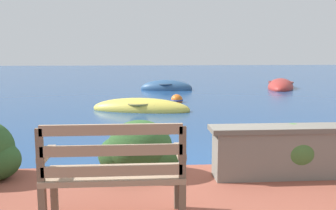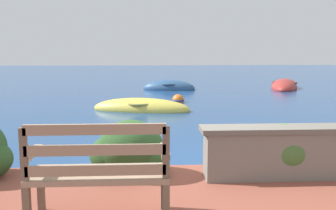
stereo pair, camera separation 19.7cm
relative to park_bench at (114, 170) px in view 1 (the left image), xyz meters
name	(u,v)px [view 1 (the left image)]	position (x,y,z in m)	size (l,w,h in m)	color
ground_plane	(204,180)	(1.09, 1.63, -0.70)	(80.00, 80.00, 0.00)	navy
park_bench	(114,170)	(0.00, 0.00, 0.00)	(1.25, 0.48, 0.93)	brown
stone_wall	(309,151)	(2.28, 1.08, -0.16)	(2.43, 0.39, 0.63)	slate
hedge_clump_left	(139,151)	(0.21, 1.31, -0.19)	(1.00, 0.72, 0.68)	#284C23
hedge_clump_centre	(291,152)	(2.11, 1.22, -0.21)	(0.93, 0.67, 0.63)	#426B33
rowboat_nearest	(141,109)	(0.25, 7.65, -0.65)	(3.04, 1.60, 0.65)	#DBC64C
rowboat_mid	(166,88)	(1.41, 13.44, -0.64)	(2.44, 1.31, 0.78)	#2D517A
rowboat_far	(281,87)	(6.82, 13.84, -0.64)	(2.36, 3.58, 0.77)	#9E2D28
mooring_buoy	(177,100)	(1.48, 9.37, -0.63)	(0.44, 0.44, 0.40)	orange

